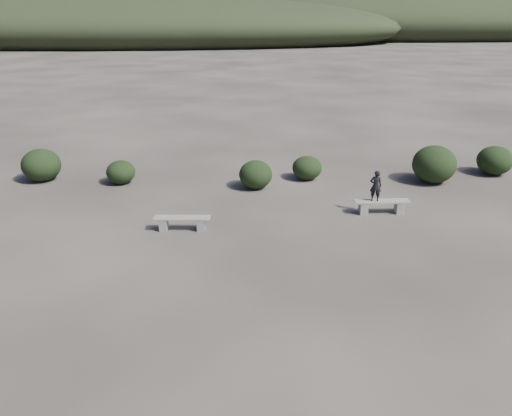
{
  "coord_description": "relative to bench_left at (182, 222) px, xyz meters",
  "views": [
    {
      "loc": [
        -1.25,
        -9.11,
        6.17
      ],
      "look_at": [
        -0.79,
        3.5,
        1.1
      ],
      "focal_mm": 35.0,
      "sensor_mm": 36.0,
      "label": 1
    }
  ],
  "objects": [
    {
      "name": "ground",
      "position": [
        2.94,
        -4.56,
        -0.26
      ],
      "size": [
        1200.0,
        1200.0,
        0.0
      ],
      "primitive_type": "plane",
      "color": "#292420",
      "rests_on": "ground"
    },
    {
      "name": "bench_left",
      "position": [
        0.0,
        0.0,
        0.0
      ],
      "size": [
        1.7,
        0.42,
        0.42
      ],
      "rotation": [
        0.0,
        0.0,
        -0.04
      ],
      "color": "gray",
      "rests_on": "ground"
    },
    {
      "name": "bench_right",
      "position": [
        6.28,
        1.08,
        0.01
      ],
      "size": [
        1.77,
        0.39,
        0.44
      ],
      "rotation": [
        0.0,
        0.0,
        0.01
      ],
      "color": "gray",
      "rests_on": "ground"
    },
    {
      "name": "seated_person",
      "position": [
        6.03,
        1.08,
        0.69
      ],
      "size": [
        0.4,
        0.29,
        1.01
      ],
      "primitive_type": "imported",
      "rotation": [
        0.0,
        0.0,
        3.01
      ],
      "color": "black",
      "rests_on": "bench_right"
    },
    {
      "name": "shrub_a",
      "position": [
        -2.74,
        4.4,
        0.18
      ],
      "size": [
        1.07,
        1.07,
        0.88
      ],
      "primitive_type": "ellipsoid",
      "color": "black",
      "rests_on": "ground"
    },
    {
      "name": "shrub_b",
      "position": [
        2.32,
        3.66,
        0.26
      ],
      "size": [
        1.21,
        1.21,
        1.04
      ],
      "primitive_type": "ellipsoid",
      "color": "black",
      "rests_on": "ground"
    },
    {
      "name": "shrub_c",
      "position": [
        4.33,
        4.62,
        0.2
      ],
      "size": [
        1.14,
        1.14,
        0.91
      ],
      "primitive_type": "ellipsoid",
      "color": "black",
      "rests_on": "ground"
    },
    {
      "name": "shrub_d",
      "position": [
        9.06,
        4.09,
        0.45
      ],
      "size": [
        1.62,
        1.62,
        1.42
      ],
      "primitive_type": "ellipsoid",
      "color": "black",
      "rests_on": "ground"
    },
    {
      "name": "shrub_e",
      "position": [
        11.84,
        4.97,
        0.31
      ],
      "size": [
        1.37,
        1.37,
        1.14
      ],
      "primitive_type": "ellipsoid",
      "color": "black",
      "rests_on": "ground"
    },
    {
      "name": "shrub_f",
      "position": [
        -5.83,
        4.86,
        0.36
      ],
      "size": [
        1.45,
        1.45,
        1.23
      ],
      "primitive_type": "ellipsoid",
      "color": "black",
      "rests_on": "ground"
    },
    {
      "name": "mountain_ridges",
      "position": [
        -4.54,
        334.51,
        10.58
      ],
      "size": [
        500.0,
        400.0,
        56.0
      ],
      "color": "black",
      "rests_on": "ground"
    }
  ]
}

